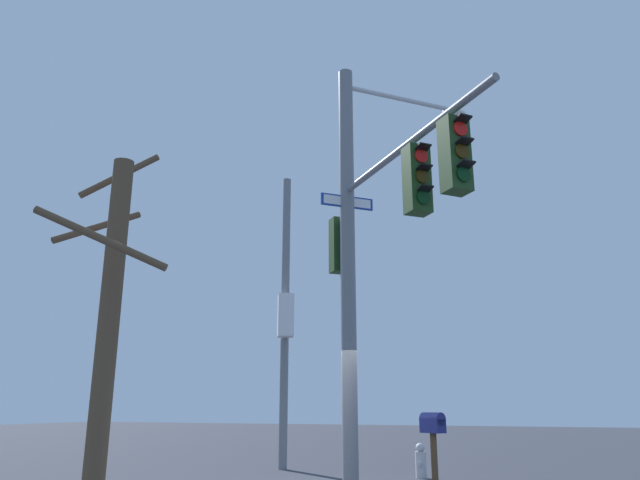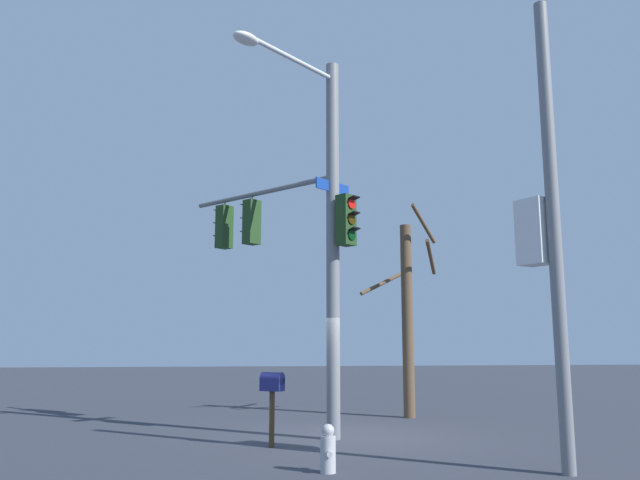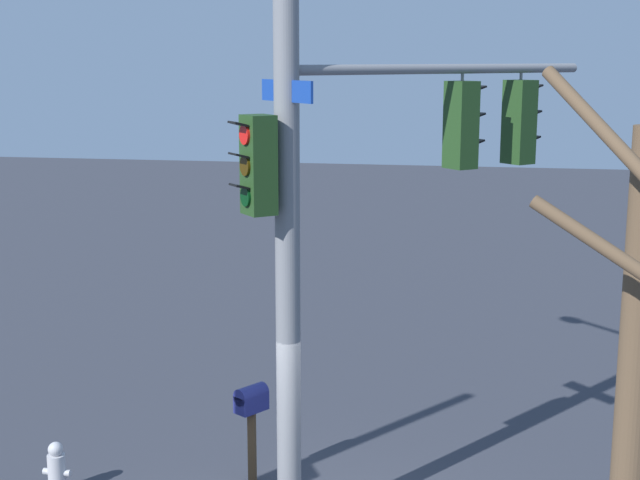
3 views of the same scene
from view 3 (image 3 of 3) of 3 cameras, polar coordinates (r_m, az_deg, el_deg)
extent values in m
cylinder|color=slate|center=(10.40, -2.05, 2.30)|extent=(0.29, 0.29, 8.25)
cylinder|color=slate|center=(11.60, 7.80, 10.49)|extent=(3.42, 3.20, 0.12)
cube|color=#1E3D19|center=(11.81, 8.76, 7.08)|extent=(0.46, 0.47, 1.10)
cylinder|color=red|center=(11.90, 9.42, 8.73)|extent=(0.17, 0.18, 0.22)
cube|color=black|center=(11.95, 9.72, 9.30)|extent=(0.26, 0.26, 0.06)
cylinder|color=#352504|center=(11.92, 9.37, 7.09)|extent=(0.17, 0.18, 0.22)
cube|color=black|center=(11.96, 9.66, 7.67)|extent=(0.26, 0.26, 0.06)
cylinder|color=black|center=(11.95, 9.32, 5.47)|extent=(0.17, 0.18, 0.22)
cube|color=black|center=(11.99, 9.61, 6.05)|extent=(0.26, 0.26, 0.06)
cylinder|color=slate|center=(11.79, 8.85, 10.11)|extent=(0.04, 0.04, 0.15)
cube|color=#1E3D19|center=(12.51, 12.27, 7.18)|extent=(0.47, 0.47, 1.10)
cylinder|color=red|center=(12.61, 12.86, 8.73)|extent=(0.17, 0.18, 0.22)
cube|color=black|center=(12.66, 13.12, 9.27)|extent=(0.26, 0.26, 0.06)
cylinder|color=#352504|center=(12.62, 12.80, 7.19)|extent=(0.17, 0.18, 0.22)
cube|color=black|center=(12.67, 13.06, 7.74)|extent=(0.26, 0.26, 0.06)
cylinder|color=black|center=(12.65, 12.73, 5.66)|extent=(0.17, 0.18, 0.22)
cube|color=black|center=(12.70, 12.99, 6.21)|extent=(0.26, 0.26, 0.06)
cylinder|color=slate|center=(12.48, 12.39, 10.04)|extent=(0.04, 0.04, 0.15)
cube|color=#1E3D19|center=(10.15, -3.84, 4.67)|extent=(0.46, 0.47, 1.10)
cylinder|color=red|center=(10.05, -4.71, 6.54)|extent=(0.16, 0.19, 0.22)
cube|color=black|center=(10.01, -5.12, 7.20)|extent=(0.26, 0.26, 0.06)
cylinder|color=#352504|center=(10.08, -4.68, 4.61)|extent=(0.16, 0.19, 0.22)
cube|color=black|center=(10.04, -5.08, 5.27)|extent=(0.26, 0.26, 0.06)
cylinder|color=black|center=(10.13, -4.65, 2.70)|extent=(0.16, 0.19, 0.22)
cube|color=black|center=(10.08, -5.05, 3.35)|extent=(0.26, 0.26, 0.06)
cube|color=navy|center=(10.28, -2.10, 9.24)|extent=(0.76, 0.84, 0.24)
cube|color=white|center=(10.28, -2.01, 9.24)|extent=(0.67, 0.75, 0.18)
cylinder|color=#B2B2B7|center=(13.13, -16.03, -13.81)|extent=(0.24, 0.24, 0.55)
sphere|color=#B2B2B7|center=(12.99, -16.12, -12.39)|extent=(0.20, 0.20, 0.20)
cylinder|color=#B2B2B7|center=(13.18, -16.60, -13.62)|extent=(0.10, 0.09, 0.09)
cylinder|color=#B2B2B7|center=(13.06, -15.47, -13.79)|extent=(0.10, 0.09, 0.09)
cube|color=#4C3823|center=(12.85, -4.25, -12.73)|extent=(0.10, 0.10, 1.05)
cube|color=navy|center=(12.60, -4.29, -10.04)|extent=(0.44, 0.50, 0.24)
cylinder|color=navy|center=(12.56, -4.30, -9.53)|extent=(0.44, 0.50, 0.24)
cylinder|color=brown|center=(8.20, 18.79, -11.79)|extent=(0.31, 0.31, 5.23)
cylinder|color=brown|center=(7.07, 18.15, -1.09)|extent=(1.34, 0.67, 0.83)
cylinder|color=brown|center=(7.14, 17.28, 6.41)|extent=(0.94, 0.95, 0.96)
camera|label=1|loc=(16.30, 40.52, -6.52)|focal=33.26mm
camera|label=2|loc=(19.85, -41.09, -2.47)|focal=34.86mm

